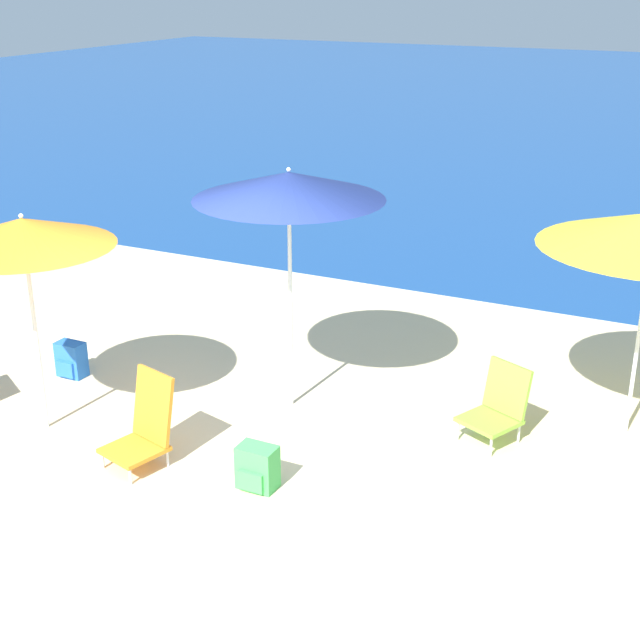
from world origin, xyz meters
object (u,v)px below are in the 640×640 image
Objects in this scene: beach_chair_lime at (498,405)px; beach_chair_orange at (145,425)px; backpack_blue at (71,360)px; backpack_green at (257,468)px; beach_umbrella_orange at (23,233)px; beach_umbrella_navy at (289,186)px.

beach_chair_orange is at bearing -121.77° from beach_chair_lime.
beach_chair_orange is (-2.55, -1.70, 0.02)m from beach_chair_lime.
backpack_blue is at bearing 163.84° from beach_chair_orange.
backpack_green and backpack_blue have the same top height.
beach_chair_lime is at bearing 23.08° from beach_umbrella_orange.
beach_umbrella_navy reaches higher than beach_chair_orange.
beach_umbrella_navy is 2.90× the size of beach_chair_orange.
beach_chair_lime is at bearing 8.42° from backpack_blue.
beach_chair_lime is 4.33m from backpack_blue.
beach_umbrella_orange is at bearing 178.68° from backpack_green.
beach_umbrella_navy is 2.47m from backpack_green.
beach_umbrella_navy is 3.35× the size of beach_chair_lime.
backpack_blue is (-4.28, -0.63, -0.15)m from beach_chair_lime.
beach_chair_lime is 1.86× the size of backpack_blue.
beach_umbrella_orange reaches higher than beach_chair_orange.
beach_chair_lime reaches higher than backpack_blue.
backpack_blue is (-1.73, 1.07, -0.17)m from beach_chair_orange.
backpack_blue is (-0.53, 0.96, -1.66)m from beach_umbrella_orange.
beach_chair_orange is at bearing -177.03° from backpack_green.
beach_umbrella_orange is 4.35m from beach_chair_lime.
beach_umbrella_navy is 2.67m from beach_chair_lime.
backpack_green is (0.45, -1.44, -1.95)m from beach_umbrella_navy.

